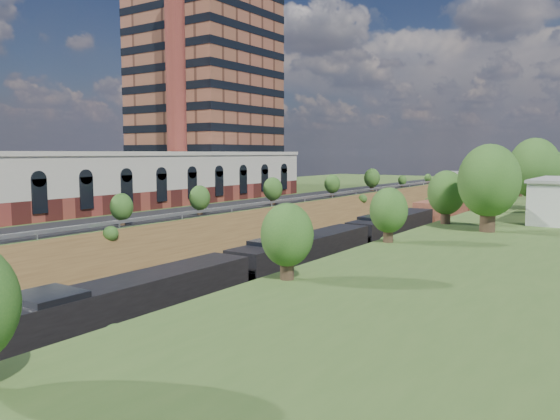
{
  "coord_description": "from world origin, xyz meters",
  "views": [
    {
      "loc": [
        28.39,
        -9.05,
        11.84
      ],
      "look_at": [
        -2.74,
        36.97,
        6.0
      ],
      "focal_mm": 35.0,
      "sensor_mm": 36.0,
      "label": 1
    }
  ],
  "objects": [
    {
      "name": "platform_left",
      "position": [
        -33.0,
        60.0,
        2.5
      ],
      "size": [
        44.0,
        180.0,
        5.0
      ],
      "primitive_type": "cube",
      "color": "#3F5E26",
      "rests_on": "ground"
    },
    {
      "name": "tree_left_crest",
      "position": [
        -11.8,
        20.0,
        7.04
      ],
      "size": [
        2.45,
        2.45,
        3.55
      ],
      "color": "#473323",
      "rests_on": "platform_left"
    },
    {
      "name": "smokestack",
      "position": [
        -36.0,
        56.0,
        25.0
      ],
      "size": [
        3.2,
        3.2,
        40.0
      ],
      "primitive_type": "cylinder",
      "color": "maroon",
      "rests_on": "platform_left"
    },
    {
      "name": "embankment_left",
      "position": [
        -11.0,
        60.0,
        0.0
      ],
      "size": [
        10.0,
        180.0,
        10.0
      ],
      "primitive_type": "cube",
      "rotation": [
        0.0,
        0.79,
        0.0
      ],
      "color": "brown",
      "rests_on": "ground"
    },
    {
      "name": "guardrail",
      "position": [
        -11.4,
        59.8,
        5.55
      ],
      "size": [
        0.1,
        171.0,
        0.7
      ],
      "color": "#99999E",
      "rests_on": "platform_left"
    },
    {
      "name": "road",
      "position": [
        -15.5,
        60.0,
        5.05
      ],
      "size": [
        8.0,
        180.0,
        0.1
      ],
      "primitive_type": "cube",
      "color": "black",
      "rests_on": "platform_left"
    },
    {
      "name": "freight_train",
      "position": [
        2.6,
        79.77,
        2.74
      ],
      "size": [
        3.29,
        149.3,
        4.84
      ],
      "color": "black",
      "rests_on": "ground"
    },
    {
      "name": "overpass",
      "position": [
        0.0,
        122.0,
        4.92
      ],
      "size": [
        24.5,
        8.3,
        7.4
      ],
      "color": "gray",
      "rests_on": "ground"
    },
    {
      "name": "rail_left_track",
      "position": [
        -2.6,
        60.0,
        0.09
      ],
      "size": [
        1.58,
        180.0,
        0.18
      ],
      "primitive_type": "cube",
      "color": "gray",
      "rests_on": "ground"
    },
    {
      "name": "embankment_right",
      "position": [
        11.0,
        60.0,
        0.0
      ],
      "size": [
        10.0,
        180.0,
        10.0
      ],
      "primitive_type": "cube",
      "rotation": [
        0.0,
        0.79,
        0.0
      ],
      "color": "brown",
      "rests_on": "ground"
    },
    {
      "name": "highrise_tower",
      "position": [
        -44.0,
        72.0,
        32.88
      ],
      "size": [
        22.0,
        22.0,
        53.9
      ],
      "color": "brown",
      "rests_on": "platform_left"
    },
    {
      "name": "commercial_building",
      "position": [
        -28.0,
        38.0,
        8.51
      ],
      "size": [
        14.3,
        62.3,
        7.0
      ],
      "color": "maroon",
      "rests_on": "platform_left"
    },
    {
      "name": "tree_right_large",
      "position": [
        17.0,
        40.0,
        9.38
      ],
      "size": [
        5.25,
        5.25,
        7.61
      ],
      "color": "#473323",
      "rests_on": "platform_right"
    },
    {
      "name": "rail_right_track",
      "position": [
        2.6,
        60.0,
        0.09
      ],
      "size": [
        1.58,
        180.0,
        0.18
      ],
      "primitive_type": "cube",
      "color": "gray",
      "rests_on": "ground"
    }
  ]
}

